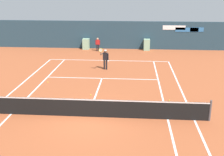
{
  "coord_description": "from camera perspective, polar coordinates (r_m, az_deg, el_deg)",
  "views": [
    {
      "loc": [
        2.25,
        -13.07,
        6.24
      ],
      "look_at": [
        0.91,
        4.03,
        0.8
      ],
      "focal_mm": 45.97,
      "sensor_mm": 36.0,
      "label": 1
    }
  ],
  "objects": [
    {
      "name": "tennis_net",
      "position": [
        14.45,
        -4.87,
        -5.84
      ],
      "size": [
        12.1,
        0.1,
        1.07
      ],
      "color": "#4C4C51",
      "rests_on": "ground_plane"
    },
    {
      "name": "ball_kid_centre_post",
      "position": [
        29.35,
        -2.86,
        6.86
      ],
      "size": [
        0.46,
        0.19,
        1.37
      ],
      "rotation": [
        0.0,
        0.0,
        3.18
      ],
      "color": "black",
      "rests_on": "ground_plane"
    },
    {
      "name": "tennis_ball_mid_court",
      "position": [
        20.12,
        -12.64,
        -0.82
      ],
      "size": [
        0.07,
        0.07,
        0.07
      ],
      "primitive_type": "sphere",
      "color": "#CCE033",
      "rests_on": "ground_plane"
    },
    {
      "name": "tennis_ball_by_sideline",
      "position": [
        17.37,
        -4.23,
        -3.39
      ],
      "size": [
        0.07,
        0.07,
        0.07
      ],
      "primitive_type": "sphere",
      "color": "#CCE033",
      "rests_on": "ground_plane"
    },
    {
      "name": "player_on_baseline",
      "position": [
        22.58,
        -1.37,
        4.05
      ],
      "size": [
        0.72,
        0.66,
        1.82
      ],
      "rotation": [
        0.0,
        0.0,
        2.98
      ],
      "color": "black",
      "rests_on": "ground_plane"
    },
    {
      "name": "ground_plane",
      "position": [
        15.17,
        -4.47,
        -6.74
      ],
      "size": [
        80.0,
        80.0,
        0.01
      ],
      "color": "#A8512D"
    },
    {
      "name": "tennis_ball_near_service_line",
      "position": [
        16.87,
        11.34,
        -4.36
      ],
      "size": [
        0.07,
        0.07,
        0.07
      ],
      "primitive_type": "sphere",
      "color": "#CCE033",
      "rests_on": "ground_plane"
    },
    {
      "name": "sponsor_back_wall",
      "position": [
        30.51,
        0.27,
        8.46
      ],
      "size": [
        25.0,
        1.02,
        2.9
      ],
      "color": "#233D4C",
      "rests_on": "ground_plane"
    }
  ]
}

